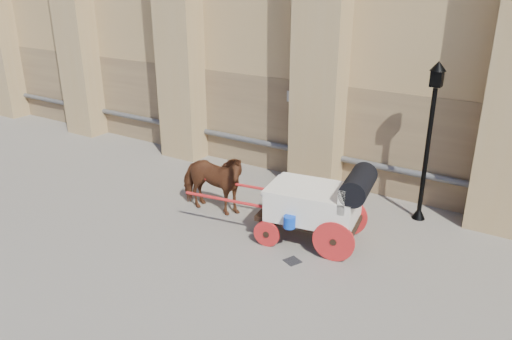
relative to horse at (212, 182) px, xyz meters
The scene contains 5 objects.
ground 2.72m from the horse, 12.02° to the right, with size 90.00×90.00×0.00m, color #6E655B.
horse is the anchor object (origin of this frame).
carriage 3.08m from the horse, ahead, with size 4.54×1.84×1.93m.
street_lamp 5.55m from the horse, 28.33° to the left, with size 0.38×0.38×4.06m.
drain_grate_near 3.26m from the horse, 18.97° to the right, with size 0.32×0.32×0.01m, color black.
Camera 1 is at (4.85, -8.95, 5.97)m, focal length 35.00 mm.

